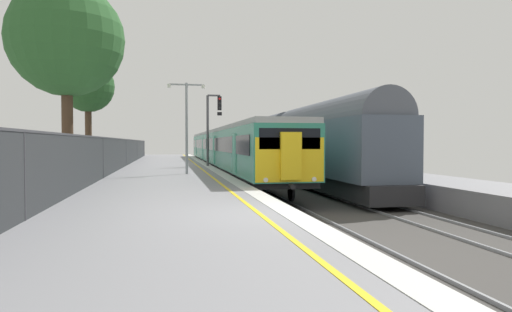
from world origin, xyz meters
The scene contains 8 objects.
ground centered at (2.64, 0.00, -0.61)m, with size 17.40×110.00×1.21m.
commuter_train_at_platform centered at (2.10, 26.15, 1.27)m, with size 2.83×40.58×3.81m.
freight_train_adjacent_track centered at (6.10, 20.52, 1.67)m, with size 2.60×30.47×4.87m.
signal_gantry centered at (0.62, 21.85, 3.19)m, with size 1.10×0.24×5.11m.
platform_lamp_mid centered at (-1.46, 13.92, 2.92)m, with size 2.00×0.20×4.86m.
platform_back_fence centered at (-5.45, 0.00, 1.01)m, with size 0.07×99.00×1.95m.
background_tree_left centered at (-6.29, 8.73, 5.66)m, with size 4.51×4.51×8.03m.
background_tree_centre centered at (-6.75, 15.89, 4.69)m, with size 2.86×2.86×6.23m.
Camera 1 is at (-2.44, -10.26, 1.66)m, focal length 31.42 mm.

